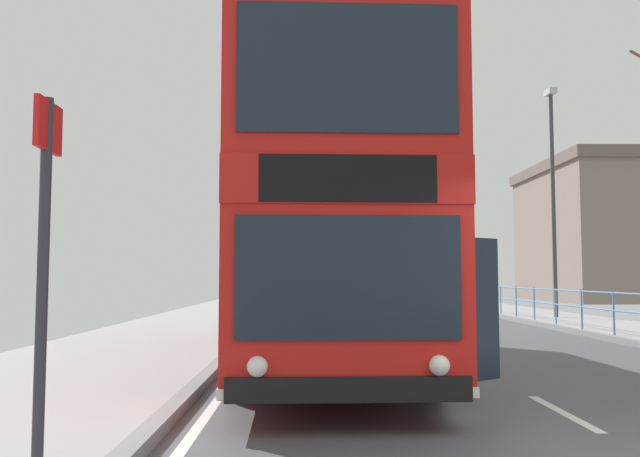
% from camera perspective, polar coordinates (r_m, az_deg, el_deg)
% --- Properties ---
extents(double_decker_bus_main, '(3.38, 10.93, 4.48)m').
position_cam_1_polar(double_decker_bus_main, '(11.76, 0.18, -0.11)').
color(double_decker_bus_main, red).
rests_on(double_decker_bus_main, ground).
extents(pedestrian_railing_far_kerb, '(0.05, 20.42, 1.05)m').
position_cam_1_polar(pedestrian_railing_far_kerb, '(18.26, 22.59, -5.96)').
color(pedestrian_railing_far_kerb, '#598CC6').
rests_on(pedestrian_railing_far_kerb, ground).
extents(bus_stop_sign_near, '(0.08, 0.44, 2.64)m').
position_cam_1_polar(bus_stop_sign_near, '(5.07, -22.53, -0.92)').
color(bus_stop_sign_near, '#2D2D33').
rests_on(bus_stop_sign_near, ground).
extents(street_lamp_far_side, '(0.28, 0.60, 8.01)m').
position_cam_1_polar(street_lamp_far_side, '(24.76, 19.30, 3.59)').
color(street_lamp_far_side, '#38383D').
rests_on(street_lamp_far_side, ground).
extents(bare_tree_far_01, '(1.46, 2.10, 5.68)m').
position_cam_1_polar(bare_tree_far_01, '(41.20, 10.30, -2.20)').
color(bare_tree_far_01, brown).
rests_on(bare_tree_far_01, ground).
extents(background_building_00, '(9.62, 12.51, 8.96)m').
position_cam_1_polar(background_building_00, '(47.24, 23.81, -0.20)').
color(background_building_00, slate).
rests_on(background_building_00, ground).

